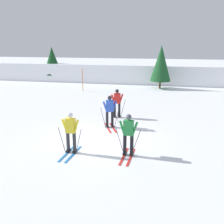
{
  "coord_description": "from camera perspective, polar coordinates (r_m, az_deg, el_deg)",
  "views": [
    {
      "loc": [
        2.84,
        -10.47,
        4.37
      ],
      "look_at": [
        0.22,
        1.72,
        0.9
      ],
      "focal_mm": 40.33,
      "sensor_mm": 36.0,
      "label": 1
    }
  ],
  "objects": [
    {
      "name": "conifer_far_right",
      "position": [
        24.8,
        11.04,
        10.77
      ],
      "size": [
        1.97,
        1.97,
        4.11
      ],
      "color": "#513823",
      "rests_on": "ground"
    },
    {
      "name": "trail_marker_pole",
      "position": [
        23.38,
        -6.69,
        7.2
      ],
      "size": [
        0.05,
        0.05,
        2.03
      ],
      "primitive_type": "cylinder",
      "color": "#C65614",
      "rests_on": "ground"
    },
    {
      "name": "skier_blue",
      "position": [
        13.18,
        -0.55,
        0.53
      ],
      "size": [
        1.0,
        1.61,
        1.71
      ],
      "color": "red",
      "rests_on": "ground"
    },
    {
      "name": "skier_red",
      "position": [
        14.93,
        1.15,
        2.17
      ],
      "size": [
        0.98,
        1.61,
        1.71
      ],
      "color": "silver",
      "rests_on": "ground"
    },
    {
      "name": "ground_plane",
      "position": [
        11.7,
        -2.85,
        -6.41
      ],
      "size": [
        120.0,
        120.0,
        0.0
      ],
      "primitive_type": "plane",
      "color": "white"
    },
    {
      "name": "far_snow_ridge",
      "position": [
        30.1,
        6.7,
        9.02
      ],
      "size": [
        80.0,
        6.89,
        2.0
      ],
      "primitive_type": "cube",
      "color": "white",
      "rests_on": "ground"
    },
    {
      "name": "skier_yellow",
      "position": [
        10.24,
        -9.36,
        -4.39
      ],
      "size": [
        1.0,
        1.61,
        1.71
      ],
      "color": "#237AC6",
      "rests_on": "ground"
    },
    {
      "name": "skier_green",
      "position": [
        9.89,
        3.77,
        -4.69
      ],
      "size": [
        1.0,
        1.61,
        1.71
      ],
      "color": "red",
      "rests_on": "ground"
    },
    {
      "name": "conifer_far_left",
      "position": [
        30.29,
        -13.39,
        11.2
      ],
      "size": [
        2.12,
        2.12,
        3.86
      ],
      "color": "#513823",
      "rests_on": "ground"
    }
  ]
}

